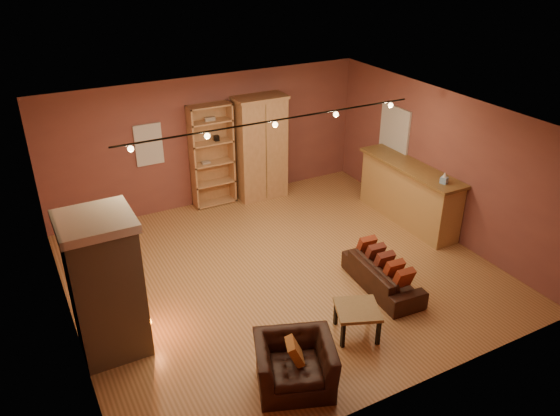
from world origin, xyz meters
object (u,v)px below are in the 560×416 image
armoire (260,148)px  armchair (295,358)px  loveseat (383,270)px  fireplace (106,285)px  coffee_table (357,312)px  bar_counter (409,193)px  bookcase (211,154)px

armoire → armchair: (-2.18, -5.43, -0.71)m
armoire → loveseat: 4.29m
fireplace → loveseat: fireplace is taller
armchair → coffee_table: armchair is taller
bar_counter → loveseat: size_ratio=1.53×
loveseat → armchair: bearing=121.5°
armoire → coffee_table: size_ratio=2.84×
fireplace → armoire: 5.43m
armoire → armchair: bearing=-111.9°
armoire → coffee_table: 5.11m
armchair → coffee_table: size_ratio=1.47×
fireplace → armchair: size_ratio=1.77×
fireplace → bar_counter: size_ratio=0.82×
fireplace → bookcase: bookcase is taller
armoire → coffee_table: (-0.88, -4.98, -0.76)m
bookcase → coffee_table: size_ratio=2.76×
fireplace → armoire: armoire is taller
fireplace → bar_counter: (6.24, 1.06, -0.44)m
coffee_table → bar_counter: bearing=39.5°
bookcase → armchair: (-1.10, -5.60, -0.69)m
coffee_table → armoire: bearing=80.0°
fireplace → loveseat: bearing=-8.5°
armchair → fireplace: bearing=156.4°
armchair → coffee_table: (1.31, 0.45, -0.05)m
loveseat → fireplace: bearing=85.8°
bookcase → bar_counter: (3.22, -2.67, -0.52)m
bookcase → armoire: armoire is taller
bar_counter → coffee_table: bar_counter is taller
bookcase → armoire: bearing=-9.1°
bookcase → loveseat: (1.29, -4.38, -0.80)m
bookcase → armchair: 5.75m
fireplace → loveseat: size_ratio=1.26×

